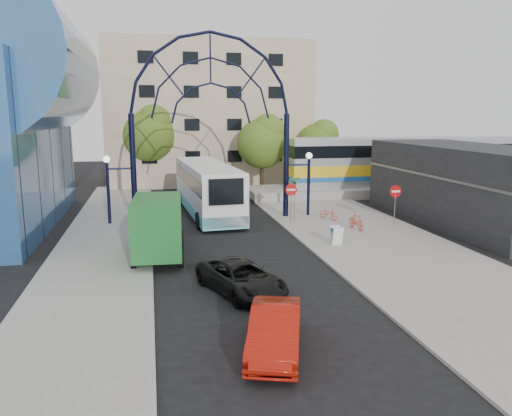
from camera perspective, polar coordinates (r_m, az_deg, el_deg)
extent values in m
plane|color=black|center=(19.97, 0.11, -9.74)|extent=(120.00, 120.00, 0.00)
cube|color=gray|center=(26.21, 15.63, -5.00)|extent=(8.00, 56.00, 0.12)
cube|color=gray|center=(25.40, -17.41, -5.60)|extent=(5.00, 50.00, 0.12)
cylinder|color=black|center=(32.51, -13.84, 4.25)|extent=(0.36, 0.36, 7.00)
cylinder|color=black|center=(33.69, 3.47, 4.75)|extent=(0.36, 0.36, 7.00)
cylinder|color=black|center=(32.79, -16.51, 1.53)|extent=(0.20, 0.20, 4.00)
cylinder|color=black|center=(34.33, 6.02, 2.30)|extent=(0.20, 0.20, 4.00)
sphere|color=white|center=(32.53, -16.72, 5.35)|extent=(0.44, 0.44, 0.44)
sphere|color=white|center=(34.08, 6.09, 5.96)|extent=(0.44, 0.44, 0.44)
cylinder|color=slate|center=(32.05, 4.02, 0.32)|extent=(0.06, 0.06, 2.20)
cylinder|color=red|center=(31.89, 4.05, 2.09)|extent=(0.80, 0.04, 0.80)
cube|color=white|center=(31.86, 4.06, 2.08)|extent=(0.55, 0.02, 0.12)
cylinder|color=slate|center=(32.50, 15.58, 0.10)|extent=(0.06, 0.06, 2.20)
cylinder|color=red|center=(32.34, 15.67, 1.84)|extent=(0.76, 0.04, 0.76)
cube|color=white|center=(32.32, 15.69, 1.83)|extent=(0.55, 0.02, 0.12)
cylinder|color=slate|center=(32.68, 4.42, 1.05)|extent=(0.05, 0.05, 2.80)
cube|color=#146626|center=(32.48, 4.45, 3.31)|extent=(0.70, 0.03, 0.18)
cube|color=#146626|center=(32.52, 4.44, 2.88)|extent=(0.03, 0.70, 0.18)
cube|color=white|center=(26.68, 9.32, -3.23)|extent=(0.55, 0.26, 0.99)
cube|color=white|center=(27.00, 9.06, -3.05)|extent=(0.55, 0.26, 0.99)
cube|color=#1E59A5|center=(26.76, 9.21, -2.45)|extent=(0.55, 0.42, 0.14)
cylinder|color=#33629E|center=(34.40, -26.42, 14.66)|extent=(9.00, 16.00, 9.00)
cube|color=black|center=(34.89, 23.00, 2.47)|extent=(6.00, 16.00, 5.00)
cube|color=tan|center=(53.63, -5.72, 10.66)|extent=(20.00, 12.00, 14.00)
cube|color=gray|center=(47.32, 18.56, 2.15)|extent=(32.00, 5.00, 0.80)
cube|color=#B7B7BC|center=(47.04, 18.74, 5.16)|extent=(25.00, 3.00, 4.20)
cube|color=gold|center=(47.10, 18.69, 4.43)|extent=(25.10, 3.05, 0.90)
cube|color=black|center=(46.96, 18.81, 6.37)|extent=(25.05, 3.05, 1.00)
cube|color=#1E59A5|center=(47.17, 18.64, 3.59)|extent=(25.10, 3.05, 0.35)
cylinder|color=#382314|center=(45.76, 0.66, 3.52)|extent=(0.36, 0.36, 2.52)
sphere|color=#395D18|center=(45.47, 0.66, 7.37)|extent=(4.48, 4.48, 4.48)
sphere|color=#395D18|center=(45.24, 1.38, 8.77)|extent=(3.08, 3.08, 3.08)
cylinder|color=#382314|center=(48.62, -12.01, 3.92)|extent=(0.36, 0.36, 2.88)
sphere|color=#395D18|center=(48.34, -12.17, 8.07)|extent=(5.12, 5.12, 5.12)
sphere|color=#395D18|center=(48.01, -11.62, 9.60)|extent=(3.52, 3.52, 3.52)
cylinder|color=#382314|center=(49.30, 6.98, 3.85)|extent=(0.36, 0.36, 2.34)
sphere|color=#395D18|center=(49.05, 7.06, 7.17)|extent=(4.16, 4.16, 4.16)
sphere|color=#395D18|center=(48.88, 7.76, 8.36)|extent=(2.86, 2.86, 2.86)
cube|color=white|center=(35.37, -5.60, 2.43)|extent=(3.59, 12.80, 3.19)
cube|color=#61D3D9|center=(35.59, -5.57, 0.33)|extent=(3.62, 12.80, 0.77)
cube|color=black|center=(35.29, -5.62, 3.50)|extent=(3.63, 12.55, 0.99)
cube|color=black|center=(29.07, -3.43, 1.88)|extent=(2.08, 0.28, 1.54)
cube|color=black|center=(41.53, -7.11, 3.40)|extent=(2.64, 0.36, 1.76)
cylinder|color=black|center=(39.23, -8.54, 1.11)|extent=(0.37, 1.07, 1.06)
cylinder|color=black|center=(39.64, -4.61, 1.30)|extent=(0.37, 1.07, 1.06)
cylinder|color=black|center=(30.85, -6.55, -1.44)|extent=(0.37, 1.07, 1.06)
cylinder|color=black|center=(31.38, -1.61, -1.16)|extent=(0.37, 1.07, 1.06)
cube|color=black|center=(27.02, -10.86, -2.22)|extent=(2.27, 2.36, 2.04)
cube|color=black|center=(28.02, -10.80, -0.89)|extent=(1.86, 0.21, 0.93)
cube|color=#1B6727|center=(24.14, -11.18, -1.97)|extent=(2.49, 4.40, 2.60)
cylinder|color=black|center=(26.95, -13.12, -3.61)|extent=(0.30, 0.91, 0.89)
cylinder|color=black|center=(26.86, -8.56, -3.49)|extent=(0.30, 0.91, 0.89)
cylinder|color=black|center=(23.47, -13.80, -5.77)|extent=(0.30, 0.91, 0.89)
cylinder|color=black|center=(23.36, -8.55, -5.65)|extent=(0.30, 0.91, 0.89)
imported|color=black|center=(19.82, -1.70, -7.97)|extent=(3.53, 4.98, 1.26)
imported|color=#9E1309|center=(15.18, 2.19, -13.77)|extent=(2.64, 4.41, 1.37)
imported|color=red|center=(33.22, 8.29, -0.59)|extent=(1.16, 1.68, 0.84)
imported|color=#EF422F|center=(30.63, 11.39, -1.47)|extent=(0.65, 1.75, 1.03)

